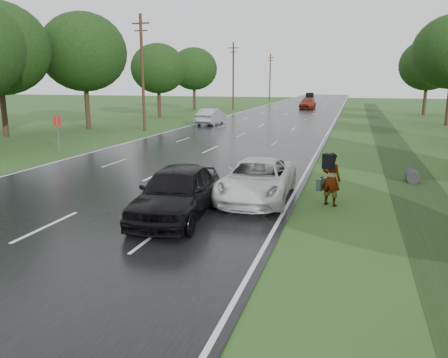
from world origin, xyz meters
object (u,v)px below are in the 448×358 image
Objects in this scene: road_sign at (57,127)px; pedestrian at (330,178)px; white_pickup at (257,180)px; silver_sedan at (211,116)px; dark_sedan at (177,192)px.

road_sign is 1.19× the size of pedestrian.
silver_sedan reaches higher than white_pickup.
road_sign reaches higher than silver_sedan.
road_sign is 0.43× the size of white_pickup.
dark_sedan reaches higher than white_pickup.
pedestrian is (16.67, -6.97, -0.65)m from road_sign.
white_pickup is 3.61m from dark_sedan.
pedestrian is 30.03m from silver_sedan.
road_sign is at bearing 81.85° from silver_sedan.
dark_sedan is at bearing 107.48° from silver_sedan.
silver_sedan is (-10.67, 26.94, 0.07)m from white_pickup.
dark_sedan is 1.03× the size of silver_sedan.
road_sign is 20.23m from silver_sedan.
white_pickup is 1.05× the size of dark_sedan.
road_sign is 15.68m from white_pickup.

